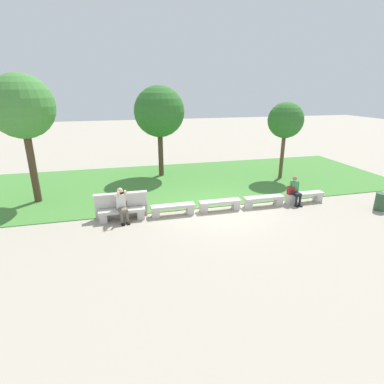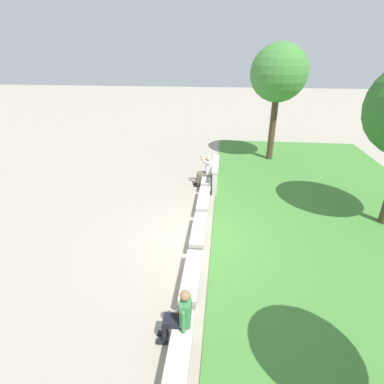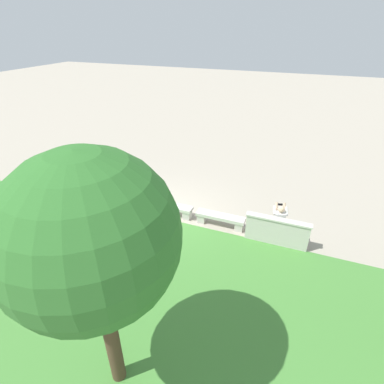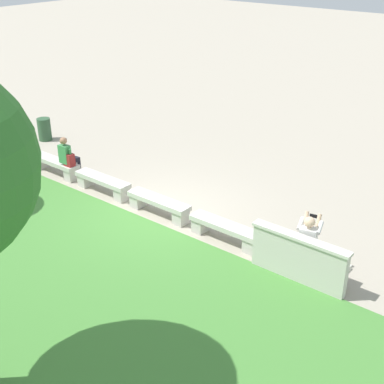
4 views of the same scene
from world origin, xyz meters
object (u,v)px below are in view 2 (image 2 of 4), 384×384
bench_end (179,356)px  person_photographer (206,169)px  tree_behind_wall (279,74)px  backpack (185,311)px  bench_mid (199,231)px  bench_main (207,179)px  person_distant (180,315)px  bench_near (204,200)px  bench_far (192,278)px

bench_end → person_photographer: 8.04m
bench_end → tree_behind_wall: (-11.68, 3.00, 3.85)m
bench_end → backpack: size_ratio=4.16×
bench_mid → backpack: size_ratio=4.16×
bench_main → tree_behind_wall: tree_behind_wall is taller
backpack → person_distant: bearing=-28.3°
bench_near → person_photographer: bearing=-177.8°
bench_near → backpack: backpack is taller
bench_near → bench_mid: bearing=0.0°
bench_far → bench_end: size_ratio=1.00×
bench_mid → bench_end: 4.02m
bench_main → tree_behind_wall: 6.10m
person_distant → bench_main: bearing=179.5°
bench_mid → tree_behind_wall: (-7.67, 3.00, 3.85)m
bench_mid → person_distant: bearing=-1.1°
bench_main → bench_end: (8.03, 0.00, 0.00)m
bench_near → tree_behind_wall: bearing=152.0°
bench_far → bench_end: 2.01m
bench_near → person_photographer: (-2.00, -0.08, 0.44)m
person_photographer → tree_behind_wall: bearing=139.9°
bench_main → person_photographer: bearing=-81.8°
bench_mid → person_distant: person_distant is taller
person_photographer → bench_far: bearing=0.7°
person_photographer → backpack: bearing=0.7°
bench_near → bench_end: 6.03m
bench_mid → tree_behind_wall: bearing=158.6°
person_distant → backpack: person_distant is taller
bench_far → person_photographer: 6.03m
bench_end → person_distant: size_ratio=1.41×
bench_far → person_distant: (1.45, -0.07, 0.38)m
backpack → bench_end: bearing=-1.3°
backpack → bench_main: bearing=-179.9°
bench_mid → bench_end: size_ratio=1.00×
bench_far → bench_end: (2.01, 0.00, 0.00)m
bench_near → person_photographer: size_ratio=1.35×
person_photographer → person_distant: bearing=0.1°
bench_far → person_photographer: bearing=-179.3°
bench_end → bench_mid: bearing=180.0°
bench_far → backpack: bearing=0.7°
bench_main → person_distant: size_ratio=1.41×
person_photographer → backpack: size_ratio=3.08×
bench_near → bench_far: (4.02, 0.00, 0.00)m
bench_main → bench_near: (2.01, 0.00, 0.00)m
bench_mid → backpack: 3.32m
bench_near → bench_mid: same height
bench_mid → person_distant: 3.48m
bench_near → bench_mid: (2.01, 0.00, 0.00)m
person_distant → tree_behind_wall: tree_behind_wall is taller
bench_main → bench_near: 2.01m
person_distant → bench_mid: bearing=178.9°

